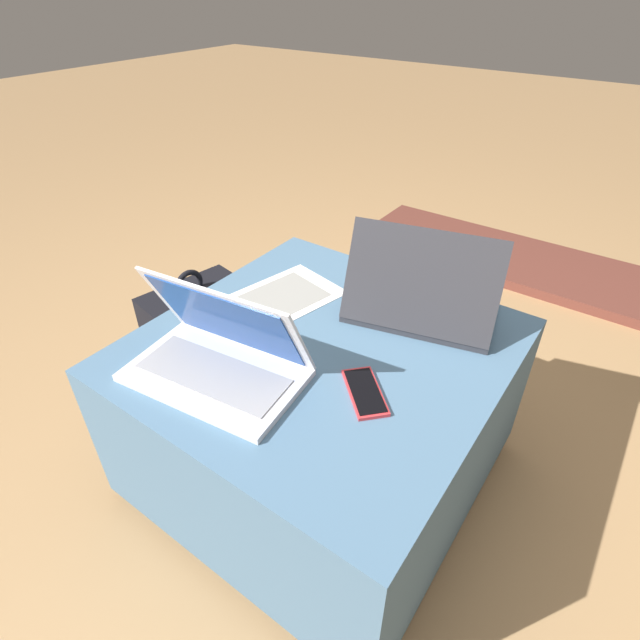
{
  "coord_description": "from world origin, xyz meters",
  "views": [
    {
      "loc": [
        0.54,
        -0.76,
        1.2
      ],
      "look_at": [
        0.0,
        -0.02,
        0.55
      ],
      "focal_mm": 28.0,
      "sensor_mm": 36.0,
      "label": 1
    }
  ],
  "objects_px": {
    "laptop_near": "(219,356)",
    "laptop_far": "(421,299)",
    "cell_phone": "(365,392)",
    "backpack": "(199,346)",
    "paper_sheet": "(283,296)"
  },
  "relations": [
    {
      "from": "laptop_near",
      "to": "paper_sheet",
      "type": "relative_size",
      "value": 1.2
    },
    {
      "from": "cell_phone",
      "to": "backpack",
      "type": "height_order",
      "value": "backpack"
    },
    {
      "from": "laptop_far",
      "to": "paper_sheet",
      "type": "relative_size",
      "value": 1.23
    },
    {
      "from": "laptop_far",
      "to": "backpack",
      "type": "relative_size",
      "value": 0.85
    },
    {
      "from": "laptop_far",
      "to": "cell_phone",
      "type": "relative_size",
      "value": 2.7
    },
    {
      "from": "laptop_near",
      "to": "laptop_far",
      "type": "height_order",
      "value": "laptop_far"
    },
    {
      "from": "laptop_far",
      "to": "cell_phone",
      "type": "height_order",
      "value": "laptop_far"
    },
    {
      "from": "cell_phone",
      "to": "backpack",
      "type": "distance_m",
      "value": 0.75
    },
    {
      "from": "backpack",
      "to": "paper_sheet",
      "type": "height_order",
      "value": "backpack"
    },
    {
      "from": "laptop_near",
      "to": "paper_sheet",
      "type": "xyz_separation_m",
      "value": [
        -0.08,
        0.32,
        -0.05
      ]
    },
    {
      "from": "laptop_far",
      "to": "backpack",
      "type": "distance_m",
      "value": 0.75
    },
    {
      "from": "laptop_near",
      "to": "paper_sheet",
      "type": "bearing_deg",
      "value": 97.32
    },
    {
      "from": "paper_sheet",
      "to": "backpack",
      "type": "bearing_deg",
      "value": -155.0
    },
    {
      "from": "laptop_near",
      "to": "laptop_far",
      "type": "bearing_deg",
      "value": 52.99
    },
    {
      "from": "laptop_near",
      "to": "cell_phone",
      "type": "xyz_separation_m",
      "value": [
        0.29,
        0.13,
        -0.04
      ]
    }
  ]
}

